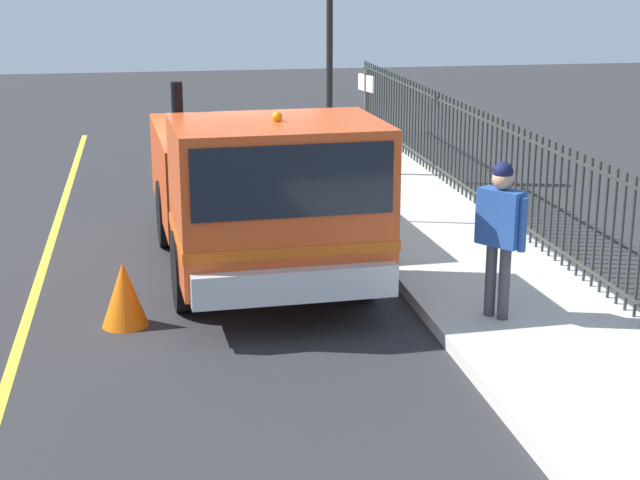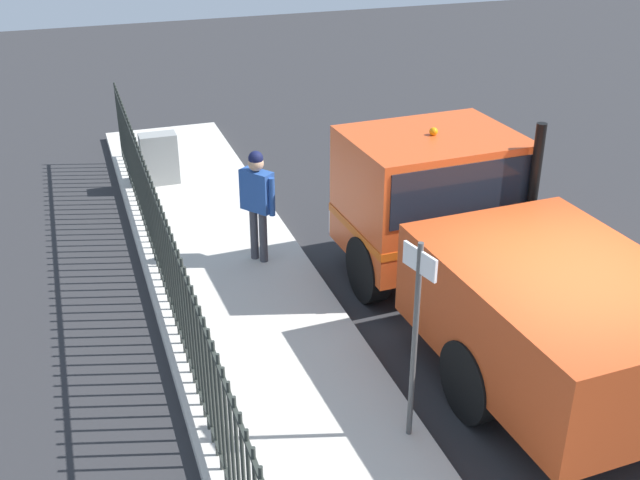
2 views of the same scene
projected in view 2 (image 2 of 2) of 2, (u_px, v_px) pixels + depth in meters
The scene contains 8 objects.
ground_plane at pixel (563, 387), 9.39m from camera, with size 48.45×48.45×0.00m, color #2B2B2D.
sidewalk_slab at pixel (311, 439), 8.44m from camera, with size 2.45×22.02×0.15m, color beige.
work_truck at pixel (481, 242), 10.11m from camera, with size 2.62×5.97×2.60m.
worker_standing at pixel (257, 195), 11.53m from camera, with size 0.47×0.54×1.76m.
iron_fence at pixel (213, 394), 7.76m from camera, with size 0.04×18.76×1.55m.
utility_cabinet at pixel (159, 159), 14.59m from camera, with size 0.68×0.37×0.96m, color gray.
traffic_cone at pixel (522, 232), 12.35m from camera, with size 0.52×0.52×0.75m, color orange.
street_sign at pixel (416, 320), 7.78m from camera, with size 0.14×0.49×2.30m.
Camera 2 is at (5.21, 6.27, 5.78)m, focal length 43.81 mm.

